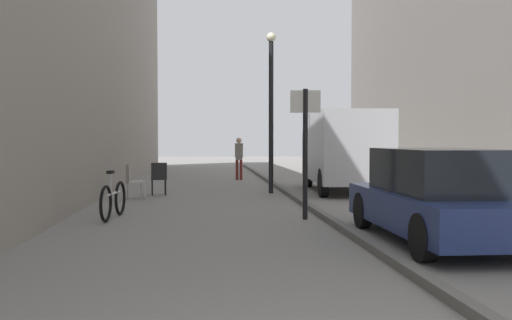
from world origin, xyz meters
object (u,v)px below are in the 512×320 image
object	(u,v)px
cafe_chair_near_window	(159,176)
cafe_chair_by_doorway	(132,179)
bicycle_leaning	(113,200)
delivery_van	(344,149)
parked_car	(440,196)
pedestrian_main_foreground	(239,156)
street_sign_post	(305,142)
lamp_post	(271,102)

from	to	relation	value
cafe_chair_near_window	cafe_chair_by_doorway	size ratio (longest dim) A/B	1.00
bicycle_leaning	cafe_chair_by_doorway	world-z (taller)	bicycle_leaning
delivery_van	bicycle_leaning	bearing A→B (deg)	-135.32
delivery_van	parked_car	size ratio (longest dim) A/B	1.18
pedestrian_main_foreground	delivery_van	world-z (taller)	delivery_van
street_sign_post	bicycle_leaning	xyz separation A→B (m)	(-3.84, 0.45, -1.16)
lamp_post	cafe_chair_near_window	distance (m)	3.95
street_sign_post	lamp_post	size ratio (longest dim) A/B	0.55
delivery_van	bicycle_leaning	distance (m)	8.19
cafe_chair_by_doorway	pedestrian_main_foreground	bearing A→B (deg)	135.92
cafe_chair_near_window	cafe_chair_by_doorway	xyz separation A→B (m)	(-0.62, -1.02, 0.00)
cafe_chair_by_doorway	delivery_van	bearing A→B (deg)	85.69
street_sign_post	bicycle_leaning	world-z (taller)	street_sign_post
street_sign_post	parked_car	bearing A→B (deg)	128.63
street_sign_post	bicycle_leaning	distance (m)	4.03
pedestrian_main_foreground	bicycle_leaning	size ratio (longest dim) A/B	0.95
bicycle_leaning	parked_car	bearing A→B (deg)	-22.78
delivery_van	parked_car	world-z (taller)	delivery_van
lamp_post	cafe_chair_by_doorway	bearing A→B (deg)	-159.86
delivery_van	lamp_post	bearing A→B (deg)	-170.97
pedestrian_main_foreground	street_sign_post	bearing A→B (deg)	-64.37
bicycle_leaning	cafe_chair_by_doorway	xyz separation A→B (m)	(-0.08, 3.73, 0.17)
delivery_van	lamp_post	distance (m)	2.70
pedestrian_main_foreground	street_sign_post	size ratio (longest dim) A/B	0.65
lamp_post	cafe_chair_by_doorway	xyz separation A→B (m)	(-3.89, -1.43, -2.18)
parked_car	cafe_chair_near_window	size ratio (longest dim) A/B	4.47
pedestrian_main_foreground	cafe_chair_by_doorway	bearing A→B (deg)	-92.33
bicycle_leaning	pedestrian_main_foreground	bearing A→B (deg)	80.17
bicycle_leaning	cafe_chair_near_window	bearing A→B (deg)	90.18
delivery_van	pedestrian_main_foreground	bearing A→B (deg)	121.12
street_sign_post	cafe_chair_near_window	xyz separation A→B (m)	(-3.30, 5.20, -1.00)
street_sign_post	cafe_chair_near_window	bearing A→B (deg)	-51.07
parked_car	bicycle_leaning	distance (m)	6.31
bicycle_leaning	cafe_chair_by_doorway	distance (m)	3.74
cafe_chair_by_doorway	bicycle_leaning	bearing A→B (deg)	-18.10
cafe_chair_near_window	parked_car	bearing A→B (deg)	-64.85
cafe_chair_near_window	cafe_chair_by_doorway	distance (m)	1.19
parked_car	bicycle_leaning	size ratio (longest dim) A/B	2.38
pedestrian_main_foreground	cafe_chair_near_window	size ratio (longest dim) A/B	1.78
delivery_van	cafe_chair_near_window	distance (m)	5.65
street_sign_post	cafe_chair_by_doorway	world-z (taller)	street_sign_post
parked_car	lamp_post	bearing A→B (deg)	101.62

